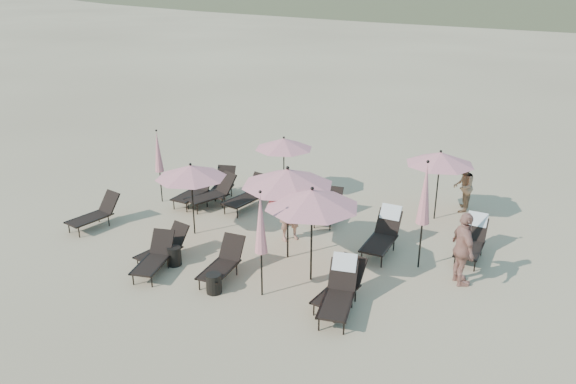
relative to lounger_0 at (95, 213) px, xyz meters
The scene contains 27 objects.
ground 5.93m from the lounger_0, ahead, with size 800.00×800.00×0.00m, color #D6BA8C.
lounger_0 is the anchor object (origin of this frame).
lounger_1 3.55m from the lounger_0, 19.01° to the right, with size 1.01×1.62×0.87m.
lounger_2 3.22m from the lounger_0, 10.57° to the right, with size 0.74×1.53×0.85m.
lounger_3 5.01m from the lounger_0, ahead, with size 0.79×1.60×0.89m.
lounger_4 7.93m from the lounger_0, ahead, with size 0.69×1.62×0.91m.
lounger_5 8.03m from the lounger_0, ahead, with size 1.04×1.81×1.07m.
lounger_6 3.18m from the lounger_0, 65.81° to the left, with size 0.66×1.62×0.92m.
lounger_7 3.60m from the lounger_0, 56.97° to the left, with size 1.12×1.78×0.96m.
lounger_8 4.55m from the lounger_0, 48.10° to the left, with size 0.83×1.75×0.97m.
lounger_9 6.84m from the lounger_0, 34.21° to the left, with size 0.85×1.58×0.86m.
lounger_10 8.27m from the lounger_0, 19.42° to the left, with size 0.74×1.78×1.09m.
lounger_11 10.55m from the lounger_0, 20.25° to the left, with size 0.67×1.64×1.00m.
lounger_12 4.07m from the lounger_0, 63.11° to the left, with size 1.13×1.74×0.94m.
umbrella_open_0 3.31m from the lounger_0, 21.16° to the left, with size 1.96×1.96×2.11m.
umbrella_open_1 6.18m from the lounger_0, 11.29° to the left, with size 2.33×2.33×2.51m.
umbrella_open_2 7.08m from the lounger_0, ahead, with size 2.23×2.23×2.40m.
umbrella_open_3 6.16m from the lounger_0, 54.70° to the left, with size 1.90×1.90×2.05m.
umbrella_open_4 10.16m from the lounger_0, 33.61° to the left, with size 2.01×2.01×2.16m.
umbrella_closed_0 6.42m from the lounger_0, ahead, with size 0.30×0.30×2.58m.
umbrella_closed_1 9.35m from the lounger_0, 14.85° to the left, with size 0.33×0.33×2.83m.
umbrella_closed_2 2.78m from the lounger_0, 83.02° to the left, with size 0.28×0.28×2.41m.
side_table_0 3.59m from the lounger_0, 10.31° to the right, with size 0.35×0.35×0.49m, color black.
side_table_1 5.35m from the lounger_0, 13.10° to the right, with size 0.37×0.37×0.48m, color black.
beachgoer_a 5.76m from the lounger_0, 21.73° to the left, with size 0.66×0.44×1.82m, color #B17660.
beachgoer_b 11.08m from the lounger_0, 36.60° to the left, with size 0.78×0.61×1.60m, color tan.
beachgoer_c 10.23m from the lounger_0, 11.68° to the left, with size 1.07×0.44×1.82m, color tan.
Camera 1 is at (6.51, -9.40, 6.86)m, focal length 35.00 mm.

